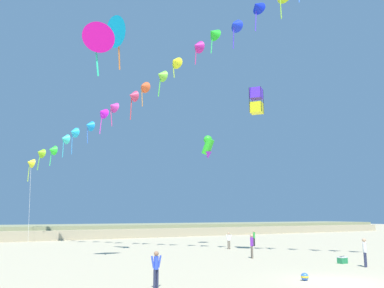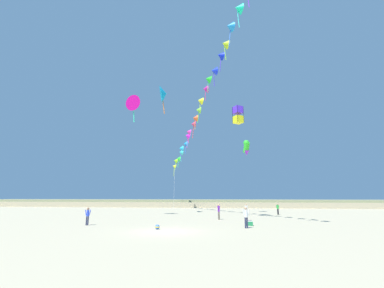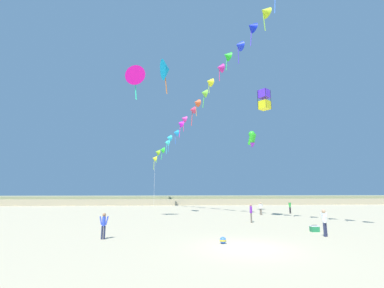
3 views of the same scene
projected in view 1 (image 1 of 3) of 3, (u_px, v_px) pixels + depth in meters
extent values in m
plane|color=#C1B28E|center=(339.00, 282.00, 18.67)|extent=(240.00, 240.00, 0.00)
cube|color=tan|center=(69.00, 233.00, 57.11)|extent=(120.00, 13.94, 1.20)
cube|color=gray|center=(69.00, 227.00, 57.25)|extent=(120.00, 11.85, 0.68)
cylinder|color=#282D4C|center=(366.00, 260.00, 24.24)|extent=(0.12, 0.12, 0.85)
cylinder|color=#282D4C|center=(365.00, 260.00, 24.13)|extent=(0.12, 0.12, 0.85)
cylinder|color=white|center=(364.00, 247.00, 24.31)|extent=(0.22, 0.22, 0.60)
cylinder|color=white|center=(365.00, 246.00, 24.46)|extent=(0.22, 0.15, 0.57)
cylinder|color=white|center=(363.00, 247.00, 24.17)|extent=(0.22, 0.15, 0.57)
sphere|color=tan|center=(364.00, 240.00, 24.38)|extent=(0.23, 0.23, 0.23)
cylinder|color=#726656|center=(230.00, 245.00, 37.08)|extent=(0.11, 0.11, 0.76)
cylinder|color=#726656|center=(228.00, 245.00, 37.10)|extent=(0.11, 0.11, 0.76)
cylinder|color=white|center=(229.00, 238.00, 37.20)|extent=(0.20, 0.20, 0.54)
cylinder|color=white|center=(231.00, 237.00, 37.19)|extent=(0.19, 0.17, 0.51)
cylinder|color=white|center=(227.00, 237.00, 37.22)|extent=(0.19, 0.17, 0.51)
sphere|color=tan|center=(229.00, 233.00, 37.27)|extent=(0.20, 0.20, 0.20)
cylinder|color=#726656|center=(252.00, 252.00, 29.04)|extent=(0.12, 0.12, 0.85)
cylinder|color=#726656|center=(252.00, 252.00, 29.19)|extent=(0.12, 0.12, 0.85)
cylinder|color=purple|center=(252.00, 242.00, 29.24)|extent=(0.23, 0.23, 0.61)
cylinder|color=purple|center=(253.00, 241.00, 29.06)|extent=(0.16, 0.22, 0.57)
cylinder|color=purple|center=(251.00, 241.00, 29.44)|extent=(0.16, 0.22, 0.57)
sphere|color=tan|center=(252.00, 236.00, 29.32)|extent=(0.23, 0.23, 0.23)
cylinder|color=#282D4C|center=(155.00, 279.00, 17.11)|extent=(0.11, 0.11, 0.77)
cylinder|color=#282D4C|center=(157.00, 279.00, 17.19)|extent=(0.11, 0.11, 0.77)
cylinder|color=blue|center=(156.00, 263.00, 17.26)|extent=(0.20, 0.20, 0.55)
cylinder|color=blue|center=(153.00, 262.00, 17.16)|extent=(0.19, 0.10, 0.52)
cylinder|color=blue|center=(160.00, 261.00, 17.38)|extent=(0.19, 0.10, 0.52)
sphere|color=#9E7051|center=(156.00, 254.00, 17.33)|extent=(0.21, 0.21, 0.21)
cylinder|color=black|center=(254.00, 242.00, 40.88)|extent=(0.11, 0.11, 0.77)
cylinder|color=black|center=(254.00, 242.00, 40.76)|extent=(0.11, 0.11, 0.77)
cylinder|color=green|center=(254.00, 235.00, 40.93)|extent=(0.20, 0.20, 0.55)
cylinder|color=green|center=(255.00, 235.00, 41.09)|extent=(0.20, 0.16, 0.52)
cylinder|color=green|center=(253.00, 235.00, 40.79)|extent=(0.20, 0.16, 0.52)
sphere|color=tan|center=(254.00, 232.00, 41.00)|extent=(0.21, 0.21, 0.21)
cone|color=yellow|center=(30.00, 163.00, 47.40)|extent=(1.20, 1.32, 1.22)
cylinder|color=#B7E539|center=(29.00, 173.00, 47.28)|extent=(0.17, 0.12, 2.00)
cone|color=#89CE20|center=(40.00, 153.00, 46.34)|extent=(1.29, 1.38, 1.21)
cylinder|color=#77E539|center=(39.00, 162.00, 46.23)|extent=(0.24, 0.22, 1.78)
cone|color=#2EEF32|center=(52.00, 150.00, 45.55)|extent=(1.10, 1.30, 1.14)
cylinder|color=#39E566|center=(51.00, 159.00, 45.46)|extent=(0.21, 0.19, 1.58)
cone|color=#38E2D3|center=(64.00, 139.00, 44.76)|extent=(1.09, 1.30, 1.12)
cylinder|color=#39CBE5|center=(63.00, 149.00, 44.65)|extent=(0.12, 0.28, 1.83)
cone|color=#22B9EC|center=(73.00, 132.00, 43.28)|extent=(1.16, 1.31, 1.12)
cylinder|color=#3990E5|center=(72.00, 144.00, 43.14)|extent=(0.12, 0.12, 2.17)
cone|color=#1693ED|center=(89.00, 126.00, 42.65)|extent=(1.12, 1.30, 1.13)
cylinder|color=#3974E5|center=(87.00, 136.00, 42.55)|extent=(0.17, 0.11, 1.68)
cone|color=#D31AEC|center=(102.00, 112.00, 41.44)|extent=(1.34, 1.41, 1.22)
cylinder|color=#E539D0|center=(101.00, 124.00, 41.32)|extent=(0.24, 0.09, 2.02)
cone|color=#CD319E|center=(113.00, 106.00, 40.34)|extent=(1.25, 1.35, 1.23)
cylinder|color=#E53988|center=(111.00, 117.00, 40.23)|extent=(0.21, 0.24, 1.78)
cone|color=#CF375E|center=(132.00, 96.00, 39.24)|extent=(1.00, 1.26, 1.12)
cylinder|color=#E5393C|center=(131.00, 109.00, 39.10)|extent=(0.24, 0.29, 2.18)
cone|color=#E8562A|center=(143.00, 86.00, 38.38)|extent=(1.17, 1.31, 1.11)
cylinder|color=orange|center=(142.00, 98.00, 38.28)|extent=(0.20, 0.11, 1.71)
cone|color=#77D338|center=(161.00, 75.00, 37.24)|extent=(1.03, 1.26, 1.15)
cylinder|color=#56E539|center=(159.00, 87.00, 37.14)|extent=(0.28, 0.10, 1.79)
cone|color=yellow|center=(175.00, 62.00, 36.13)|extent=(1.20, 1.34, 1.16)
cylinder|color=#B6E539|center=(174.00, 71.00, 36.07)|extent=(0.14, 0.18, 1.26)
cone|color=#C22192|center=(197.00, 46.00, 35.05)|extent=(1.02, 1.26, 1.12)
cylinder|color=#E53988|center=(196.00, 57.00, 34.97)|extent=(0.09, 0.20, 1.39)
cone|color=green|center=(213.00, 33.00, 34.03)|extent=(1.20, 1.32, 1.23)
cylinder|color=#39E567|center=(212.00, 45.00, 33.95)|extent=(0.18, 0.12, 1.52)
cone|color=#1730DC|center=(235.00, 25.00, 33.03)|extent=(1.07, 1.28, 1.11)
cylinder|color=#4C39E5|center=(234.00, 38.00, 32.93)|extent=(0.13, 0.26, 1.77)
cone|color=#0D22D0|center=(257.00, 6.00, 32.23)|extent=(1.22, 1.34, 1.21)
cylinder|color=#4F39E5|center=(256.00, 20.00, 32.11)|extent=(0.25, 0.11, 1.88)
cylinder|color=#9AE539|center=(281.00, 8.00, 30.65)|extent=(0.24, 0.20, 1.65)
cylinder|color=silver|center=(30.00, 201.00, 46.33)|extent=(0.09, 1.19, 9.25)
cone|color=#C80C7F|center=(98.00, 39.00, 27.69)|extent=(2.30, 1.14, 2.21)
cone|color=#2DE5A4|center=(98.00, 39.00, 27.70)|extent=(1.27, 0.67, 1.22)
cylinder|color=#2DE5A4|center=(97.00, 60.00, 27.43)|extent=(0.35, 0.25, 2.31)
cube|color=yellow|center=(257.00, 108.00, 34.14)|extent=(1.38, 1.38, 0.90)
cube|color=#582DE5|center=(256.00, 94.00, 34.36)|extent=(1.38, 1.38, 0.90)
cylinder|color=black|center=(263.00, 102.00, 34.52)|extent=(0.04, 0.04, 2.16)
cylinder|color=black|center=(252.00, 103.00, 34.88)|extent=(0.04, 0.04, 2.16)
cylinder|color=black|center=(249.00, 100.00, 33.97)|extent=(0.04, 0.04, 2.16)
cylinder|color=black|center=(261.00, 99.00, 33.62)|extent=(0.04, 0.04, 2.16)
cylinder|color=green|center=(208.00, 147.00, 42.75)|extent=(1.30, 1.67, 1.87)
sphere|color=green|center=(208.00, 140.00, 42.88)|extent=(0.91, 0.91, 0.91)
cone|color=#A72DE5|center=(208.00, 155.00, 42.59)|extent=(0.99, 0.99, 0.69)
sphere|color=black|center=(208.00, 137.00, 42.93)|extent=(0.19, 0.19, 0.19)
cone|color=#0DA8DD|center=(120.00, 32.00, 33.00)|extent=(1.94, 2.83, 2.69)
cone|color=orange|center=(120.00, 32.00, 33.01)|extent=(1.12, 1.57, 1.49)
cylinder|color=orange|center=(119.00, 53.00, 32.70)|extent=(0.43, 0.40, 2.74)
cube|color=#23844C|center=(342.00, 261.00, 25.98)|extent=(0.56, 0.40, 0.36)
cube|color=silver|center=(342.00, 257.00, 26.02)|extent=(0.58, 0.41, 0.06)
cylinder|color=black|center=(342.00, 256.00, 26.03)|extent=(0.45, 0.03, 0.03)
sphere|color=blue|center=(305.00, 277.00, 19.17)|extent=(0.36, 0.36, 0.36)
cylinder|color=yellow|center=(305.00, 277.00, 19.17)|extent=(0.36, 0.36, 0.09)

